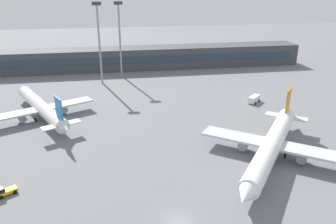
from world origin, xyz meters
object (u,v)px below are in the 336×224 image
floodlight_tower_east (120,35)px  airplane_near (272,146)px  airplane_mid (41,107)px  baggage_tug_yellow (5,191)px  floodlight_tower_west (99,38)px  service_van_white (254,99)px

floodlight_tower_east → airplane_near: bearing=-68.4°
airplane_near → airplane_mid: 62.26m
airplane_mid → floodlight_tower_east: bearing=58.7°
baggage_tug_yellow → floodlight_tower_west: (16.18, 68.80, 15.81)m
airplane_near → baggage_tug_yellow: bearing=-175.5°
service_van_white → airplane_mid: bearing=-178.6°
floodlight_tower_west → floodlight_tower_east: 11.01m
baggage_tug_yellow → service_van_white: size_ratio=0.75×
airplane_near → service_van_white: 36.80m
service_van_white → airplane_near: bearing=-107.7°
baggage_tug_yellow → airplane_mid: bearing=90.1°
airplane_near → baggage_tug_yellow: (-52.48, -4.14, -2.57)m
service_van_white → floodlight_tower_west: bearing=148.0°
floodlight_tower_east → service_van_white: bearing=-43.4°
airplane_near → airplane_mid: airplane_near is taller
airplane_mid → service_van_white: 63.76m
airplane_mid → service_van_white: (63.71, 1.61, -1.97)m
baggage_tug_yellow → floodlight_tower_west: bearing=76.8°
airplane_mid → floodlight_tower_east: (23.84, 39.26, 13.31)m
airplane_near → floodlight_tower_west: size_ratio=1.29×
baggage_tug_yellow → floodlight_tower_west: size_ratio=0.13×
airplane_mid → service_van_white: airplane_mid is taller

